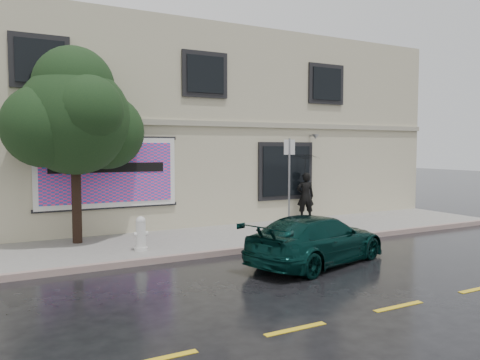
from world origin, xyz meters
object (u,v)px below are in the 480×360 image
street_tree (75,120)px  fire_hydrant (141,234)px  pedestrian (305,196)px  car (317,240)px

street_tree → fire_hydrant: 3.70m
pedestrian → street_tree: bearing=26.1°
car → fire_hydrant: bearing=35.1°
street_tree → fire_hydrant: (1.29, -1.80, -2.97)m
pedestrian → car: bearing=80.0°
street_tree → pedestrian: bearing=2.8°
street_tree → fire_hydrant: street_tree is taller
pedestrian → street_tree: size_ratio=0.35×
car → fire_hydrant: size_ratio=4.57×
fire_hydrant → street_tree: bearing=111.3°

